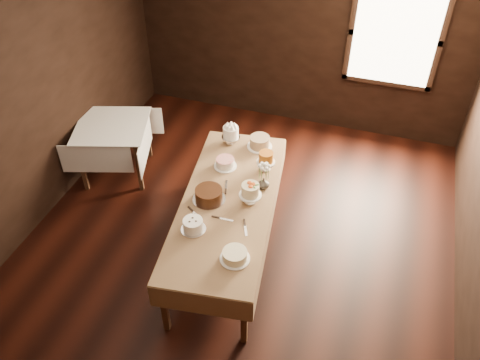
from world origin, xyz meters
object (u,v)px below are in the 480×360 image
(cake_cream, at_px, (235,256))
(cake_server_b, at_px, (246,231))
(cake_flowers, at_px, (250,194))
(flower_vase, at_px, (263,183))
(cake_server_a, at_px, (226,219))
(side_table, at_px, (112,131))
(cake_server_c, at_px, (226,184))
(cake_speckled, at_px, (260,142))
(cake_server_e, at_px, (197,215))
(display_table, at_px, (228,205))
(cake_server_d, at_px, (256,189))
(cake_chocolate, at_px, (209,195))
(cake_caramel, at_px, (266,162))
(cake_swirl, at_px, (193,225))
(cake_meringue, at_px, (231,136))
(cake_lattice, at_px, (225,163))

(cake_cream, xyz_separation_m, cake_server_b, (-0.01, 0.39, -0.05))
(cake_flowers, distance_m, flower_vase, 0.28)
(cake_server_a, distance_m, cake_server_b, 0.26)
(side_table, height_order, cake_server_c, cake_server_c)
(cake_speckled, xyz_separation_m, cake_server_b, (0.28, -1.43, -0.07))
(cake_server_a, xyz_separation_m, cake_server_e, (-0.32, -0.04, 0.00))
(cake_speckled, distance_m, flower_vase, 0.78)
(flower_vase, bearing_deg, display_table, -133.64)
(display_table, relative_size, side_table, 2.27)
(cake_server_d, bearing_deg, cake_chocolate, 160.32)
(cake_caramel, distance_m, cake_server_a, 0.96)
(cake_chocolate, bearing_deg, cake_server_d, 36.07)
(cake_swirl, distance_m, cake_server_d, 0.92)
(cake_flowers, xyz_separation_m, cake_server_a, (-0.15, -0.34, -0.11))
(cake_server_b, bearing_deg, cake_swirl, -96.97)
(cake_meringue, bearing_deg, cake_speckled, 5.38)
(cake_server_a, xyz_separation_m, flower_vase, (0.23, 0.61, 0.06))
(side_table, bearing_deg, cake_chocolate, -28.40)
(cake_lattice, relative_size, cake_server_c, 1.14)
(cake_flowers, bearing_deg, cake_server_a, -114.34)
(display_table, bearing_deg, cake_server_d, 48.89)
(cake_meringue, bearing_deg, cake_lattice, -79.02)
(display_table, distance_m, cake_cream, 0.84)
(cake_swirl, bearing_deg, cake_server_e, 102.78)
(cake_chocolate, height_order, cake_server_b, cake_chocolate)
(cake_cream, height_order, cake_server_e, cake_cream)
(cake_cream, bearing_deg, cake_swirl, 155.81)
(cake_server_c, xyz_separation_m, cake_server_d, (0.35, 0.03, 0.00))
(side_table, distance_m, cake_server_c, 1.96)
(side_table, bearing_deg, cake_server_a, -30.13)
(cake_swirl, bearing_deg, cake_flowers, 53.63)
(cake_meringue, xyz_separation_m, cake_lattice, (0.09, -0.47, -0.06))
(cake_lattice, relative_size, cake_swirl, 1.00)
(cake_swirl, height_order, cake_server_e, cake_swirl)
(side_table, distance_m, cake_speckled, 2.01)
(cake_lattice, relative_size, flower_vase, 1.99)
(cake_server_a, bearing_deg, cake_caramel, 79.05)
(cake_swirl, xyz_separation_m, cake_server_c, (0.09, 0.77, -0.06))
(display_table, relative_size, cake_caramel, 10.33)
(side_table, relative_size, cake_speckled, 3.39)
(cake_speckled, bearing_deg, cake_server_b, -79.10)
(cake_caramel, xyz_separation_m, cake_cream, (0.10, -1.42, -0.06))
(cake_flowers, bearing_deg, cake_speckled, 100.71)
(cake_caramel, relative_size, cake_flowers, 0.95)
(cake_server_a, bearing_deg, cake_server_c, 108.29)
(cake_swirl, bearing_deg, cake_cream, -24.19)
(cake_meringue, xyz_separation_m, cake_server_d, (0.56, -0.74, -0.11))
(cake_flowers, bearing_deg, cake_caramel, 89.63)
(side_table, xyz_separation_m, cake_caramel, (2.19, -0.24, 0.20))
(cake_speckled, distance_m, cake_swirl, 1.60)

